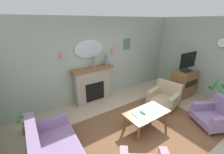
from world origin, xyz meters
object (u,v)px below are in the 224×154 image
(coffee_table, at_px, (147,114))
(tv_remote, at_px, (143,113))
(potted_plant_corner_palm, at_px, (220,97))
(wall_sconce_left, at_px, (62,54))
(armchair_beside_couch, at_px, (217,115))
(mantel_vase_left, at_px, (94,61))
(framed_picture, at_px, (127,44))
(wall_mirror, at_px, (89,49))
(armchair_near_fireplace, at_px, (165,96))
(potted_plant_small_fern, at_px, (26,124))
(tv_flatscreen, at_px, (188,61))
(floral_couch, at_px, (52,153))
(tv_cabinet, at_px, (183,83))
(mantel_vase_right, at_px, (106,59))
(fireplace, at_px, (93,85))
(wall_sconce_right, at_px, (113,48))
(wall_clock, at_px, (222,43))

(coffee_table, bearing_deg, tv_remote, 170.19)
(coffee_table, relative_size, potted_plant_corner_palm, 0.99)
(wall_sconce_left, distance_m, armchair_beside_couch, 4.33)
(mantel_vase_left, xyz_separation_m, framed_picture, (1.45, 0.18, 0.38))
(wall_mirror, bearing_deg, armchair_near_fireplace, -43.53)
(wall_mirror, xyz_separation_m, coffee_table, (0.45, -2.09, -1.33))
(tv_remote, bearing_deg, wall_sconce_left, 120.18)
(mantel_vase_left, relative_size, potted_plant_small_fern, 0.67)
(wall_mirror, height_order, tv_flatscreen, wall_mirror)
(floral_couch, bearing_deg, potted_plant_small_fern, 103.21)
(wall_sconce_left, bearing_deg, tv_cabinet, -22.17)
(mantel_vase_right, bearing_deg, armchair_beside_couch, -62.56)
(tv_remote, relative_size, floral_couch, 0.09)
(potted_plant_small_fern, bearing_deg, mantel_vase_right, 11.03)
(mantel_vase_right, distance_m, armchair_near_fireplace, 2.20)
(fireplace, relative_size, tv_remote, 8.50)
(fireplace, distance_m, armchair_beside_couch, 3.52)
(fireplace, xyz_separation_m, wall_sconce_right, (0.85, 0.09, 1.09))
(tv_flatscreen, xyz_separation_m, potted_plant_corner_palm, (-0.15, -1.20, -0.75))
(mantel_vase_right, bearing_deg, wall_mirror, 161.22)
(floral_couch, bearing_deg, wall_sconce_left, 64.03)
(armchair_near_fireplace, distance_m, potted_plant_corner_palm, 1.50)
(armchair_beside_couch, xyz_separation_m, tv_flatscreen, (0.86, 1.46, 0.94))
(wall_sconce_left, xyz_separation_m, tv_remote, (1.18, -2.02, -1.21))
(wall_sconce_right, distance_m, wall_clock, 3.35)
(mantel_vase_right, height_order, wall_sconce_right, wall_sconce_right)
(tv_remote, distance_m, armchair_near_fireplace, 1.48)
(armchair_near_fireplace, xyz_separation_m, potted_plant_corner_palm, (0.96, -1.13, 0.19))
(framed_picture, xyz_separation_m, armchair_beside_couch, (0.49, -3.04, -1.44))
(coffee_table, xyz_separation_m, armchair_beside_couch, (1.54, -0.94, -0.08))
(wall_clock, distance_m, floral_couch, 5.36)
(wall_clock, height_order, armchair_near_fireplace, wall_clock)
(armchair_beside_couch, bearing_deg, potted_plant_corner_palm, 19.70)
(wall_sconce_right, relative_size, potted_plant_corner_palm, 0.13)
(coffee_table, bearing_deg, mantel_vase_left, 101.64)
(wall_sconce_left, distance_m, wall_sconce_right, 1.70)
(tv_remote, bearing_deg, tv_cabinet, 11.51)
(armchair_near_fireplace, relative_size, potted_plant_small_fern, 1.67)
(mantel_vase_left, height_order, wall_sconce_left, wall_sconce_left)
(fireplace, height_order, wall_sconce_right, wall_sconce_right)
(wall_clock, bearing_deg, mantel_vase_left, 147.83)
(armchair_near_fireplace, height_order, armchair_beside_couch, same)
(potted_plant_small_fern, bearing_deg, tv_flatscreen, -10.55)
(framed_picture, xyz_separation_m, potted_plant_small_fern, (-3.55, -0.68, -1.47))
(fireplace, height_order, potted_plant_small_fern, fireplace)
(wall_sconce_right, distance_m, armchair_near_fireplace, 2.28)
(wall_clock, height_order, armchair_beside_couch, wall_clock)
(coffee_table, relative_size, tv_remote, 6.88)
(fireplace, bearing_deg, potted_plant_small_fern, -165.62)
(armchair_beside_couch, height_order, tv_cabinet, tv_cabinet)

